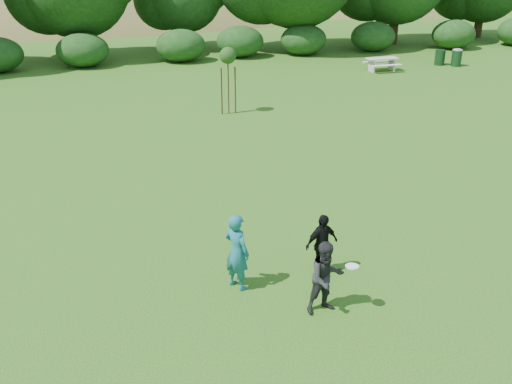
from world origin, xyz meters
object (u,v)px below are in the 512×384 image
picnic_table (382,62)px  trash_can_lidded (457,57)px  trash_can_near (440,58)px  player_teal (237,252)px  sapling (228,57)px  player_black (322,244)px  player_grey (326,278)px

picnic_table → trash_can_lidded: bearing=1.0°
trash_can_near → trash_can_lidded: (0.76, -0.58, 0.09)m
player_teal → sapling: sapling is taller
sapling → trash_can_lidded: (15.64, 6.37, -1.88)m
player_teal → sapling: size_ratio=0.60×
trash_can_near → picnic_table: 4.29m
trash_can_near → trash_can_lidded: size_ratio=0.86×
player_black → player_grey: bearing=-122.9°
player_teal → player_black: size_ratio=1.21×
player_grey → player_black: player_grey is taller
picnic_table → player_black: bearing=-120.9°
player_grey → picnic_table: bearing=54.4°
player_black → sapling: (1.10, 13.29, 1.71)m
trash_can_lidded → picnic_table: bearing=-179.0°
player_black → picnic_table: bearing=45.0°
player_grey → player_teal: bearing=132.4°
player_teal → player_black: (1.95, 0.06, -0.15)m
player_black → trash_can_lidded: (16.74, 19.66, -0.17)m
player_teal → picnic_table: 23.93m
player_black → trash_can_near: 25.79m
player_teal → player_grey: 1.99m
player_black → picnic_table: size_ratio=0.79×
trash_can_near → sapling: 16.54m
player_teal → player_black: player_teal is taller
player_grey → player_black: bearing=65.7°
sapling → trash_can_lidded: 16.99m
trash_can_near → trash_can_lidded: 0.97m
player_teal → trash_can_lidded: player_teal is taller
trash_can_near → sapling: sapling is taller
picnic_table → trash_can_lidded: trash_can_lidded is taller
sapling → picnic_table: 12.50m
player_grey → player_black: (0.48, 1.40, -0.06)m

